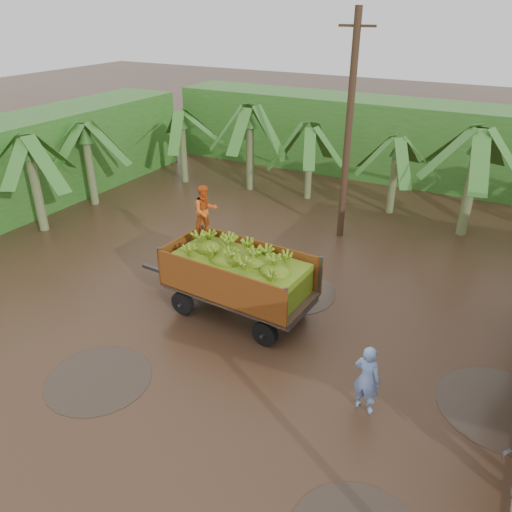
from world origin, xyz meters
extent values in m
plane|color=black|center=(0.00, 0.00, 0.00)|extent=(100.00, 100.00, 0.00)
cube|color=#2D661E|center=(-2.00, 16.00, 1.80)|extent=(22.00, 3.00, 3.60)
cube|color=#2D661E|center=(-14.00, 4.00, 1.80)|extent=(3.00, 18.00, 3.60)
cube|color=#47474C|center=(-4.87, 2.06, 0.48)|extent=(1.59, 0.21, 0.11)
imported|color=#D65519|center=(-3.49, 2.46, 2.58)|extent=(0.86, 0.90, 1.46)
imported|color=#7B9BE0|center=(2.04, 0.00, 0.81)|extent=(0.64, 0.48, 1.61)
cylinder|color=#47301E|center=(-1.46, 8.15, 3.82)|extent=(0.24, 0.24, 7.63)
cube|color=#47301E|center=(-1.46, 8.15, 7.06)|extent=(1.20, 0.08, 0.08)
camera|label=1|loc=(3.86, -8.10, 7.75)|focal=35.00mm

